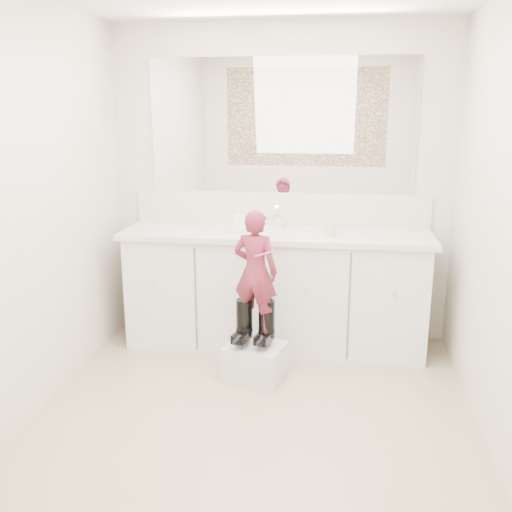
# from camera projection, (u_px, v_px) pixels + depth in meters

# --- Properties ---
(floor) EXTENTS (3.00, 3.00, 0.00)m
(floor) POSITION_uv_depth(u_px,v_px,m) (250.00, 428.00, 3.26)
(floor) COLOR #8D795C
(floor) RESTS_ON ground
(wall_back) EXTENTS (2.60, 0.00, 2.60)m
(wall_back) POSITION_uv_depth(u_px,v_px,m) (280.00, 185.00, 4.39)
(wall_back) COLOR beige
(wall_back) RESTS_ON floor
(wall_front) EXTENTS (2.60, 0.00, 2.60)m
(wall_front) POSITION_uv_depth(u_px,v_px,m) (160.00, 333.00, 1.52)
(wall_front) COLOR beige
(wall_front) RESTS_ON floor
(wall_left) EXTENTS (0.00, 3.00, 3.00)m
(wall_left) POSITION_uv_depth(u_px,v_px,m) (17.00, 216.00, 3.14)
(wall_left) COLOR beige
(wall_left) RESTS_ON floor
(vanity_cabinet) EXTENTS (2.20, 0.55, 0.85)m
(vanity_cabinet) POSITION_uv_depth(u_px,v_px,m) (275.00, 291.00, 4.32)
(vanity_cabinet) COLOR silver
(vanity_cabinet) RESTS_ON floor
(countertop) EXTENTS (2.28, 0.58, 0.04)m
(countertop) POSITION_uv_depth(u_px,v_px,m) (276.00, 235.00, 4.20)
(countertop) COLOR beige
(countertop) RESTS_ON vanity_cabinet
(backsplash) EXTENTS (2.28, 0.03, 0.25)m
(backsplash) POSITION_uv_depth(u_px,v_px,m) (280.00, 209.00, 4.42)
(backsplash) COLOR beige
(backsplash) RESTS_ON countertop
(mirror) EXTENTS (2.00, 0.02, 1.00)m
(mirror) POSITION_uv_depth(u_px,v_px,m) (281.00, 126.00, 4.27)
(mirror) COLOR white
(mirror) RESTS_ON wall_back
(dot_panel) EXTENTS (2.00, 0.01, 1.20)m
(dot_panel) POSITION_uv_depth(u_px,v_px,m) (154.00, 162.00, 1.42)
(dot_panel) COLOR #472819
(dot_panel) RESTS_ON wall_front
(faucet) EXTENTS (0.08, 0.08, 0.10)m
(faucet) POSITION_uv_depth(u_px,v_px,m) (278.00, 221.00, 4.34)
(faucet) COLOR silver
(faucet) RESTS_ON countertop
(cup) EXTENTS (0.11, 0.11, 0.10)m
(cup) POSITION_uv_depth(u_px,v_px,m) (330.00, 229.00, 4.07)
(cup) COLOR beige
(cup) RESTS_ON countertop
(soap_bottle) EXTENTS (0.09, 0.09, 0.17)m
(soap_bottle) POSITION_uv_depth(u_px,v_px,m) (238.00, 220.00, 4.19)
(soap_bottle) COLOR white
(soap_bottle) RESTS_ON countertop
(step_stool) EXTENTS (0.44, 0.39, 0.24)m
(step_stool) POSITION_uv_depth(u_px,v_px,m) (255.00, 362.00, 3.84)
(step_stool) COLOR silver
(step_stool) RESTS_ON floor
(boot_left) EXTENTS (0.16, 0.23, 0.31)m
(boot_left) POSITION_uv_depth(u_px,v_px,m) (244.00, 322.00, 3.80)
(boot_left) COLOR black
(boot_left) RESTS_ON step_stool
(boot_right) EXTENTS (0.16, 0.23, 0.31)m
(boot_right) POSITION_uv_depth(u_px,v_px,m) (267.00, 323.00, 3.78)
(boot_right) COLOR black
(boot_right) RESTS_ON step_stool
(toddler) EXTENTS (0.33, 0.26, 0.82)m
(toddler) POSITION_uv_depth(u_px,v_px,m) (255.00, 271.00, 3.70)
(toddler) COLOR #AB3453
(toddler) RESTS_ON step_stool
(toothbrush) EXTENTS (0.13, 0.04, 0.06)m
(toothbrush) POSITION_uv_depth(u_px,v_px,m) (265.00, 254.00, 3.58)
(toothbrush) COLOR #EB5B8B
(toothbrush) RESTS_ON toddler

